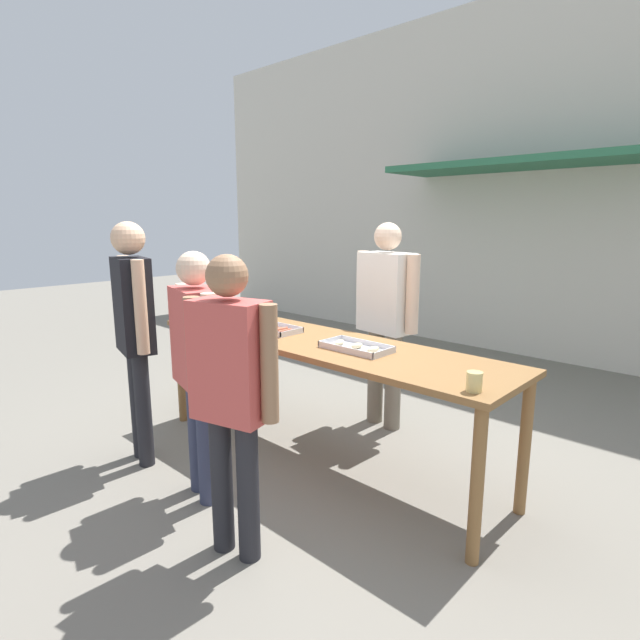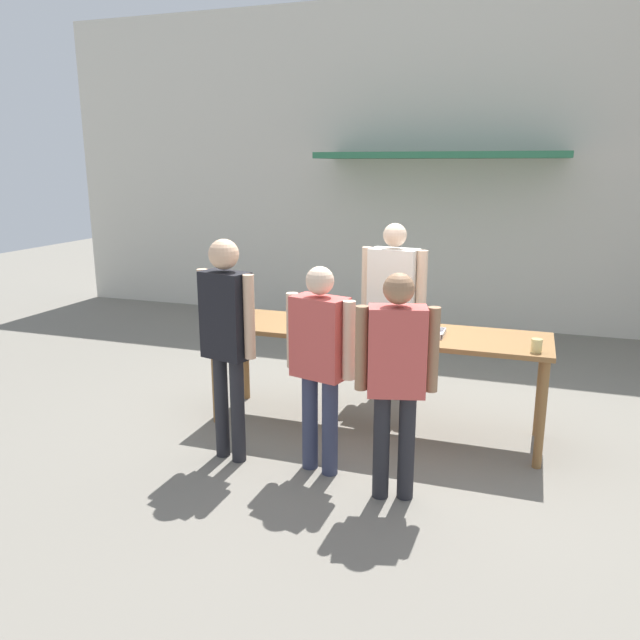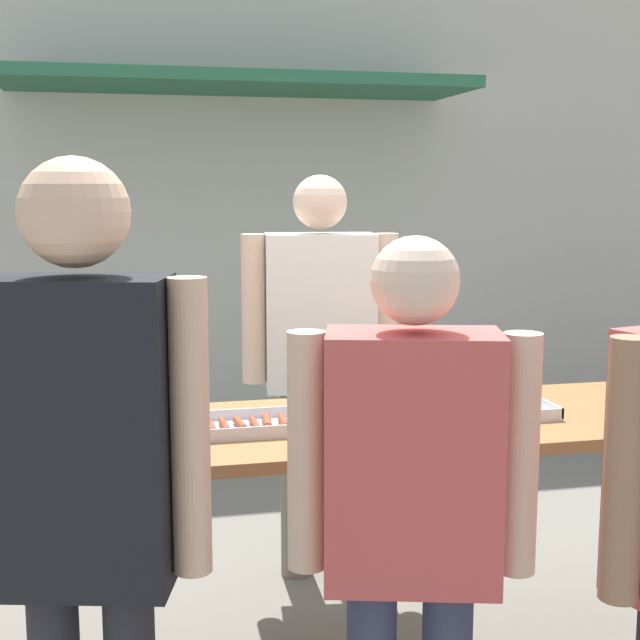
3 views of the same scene
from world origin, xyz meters
name	(u,v)px [view 2 (image 2 of 3)]	position (x,y,z in m)	size (l,w,h in m)	color
ground_plane	(373,428)	(0.00, 0.00, 0.00)	(24.00, 24.00, 0.00)	slate
building_facade_back	(445,166)	(0.00, 3.98, 2.26)	(12.00, 1.11, 4.50)	beige
serving_table	(375,340)	(0.00, 0.00, 0.82)	(2.90, 0.76, 0.91)	brown
food_tray_sausages	(320,324)	(-0.49, -0.03, 0.93)	(0.46, 0.24, 0.04)	silver
food_tray_buns	(416,332)	(0.36, -0.03, 0.93)	(0.47, 0.25, 0.05)	silver
condiment_jar_mustard	(223,320)	(-1.31, -0.26, 0.95)	(0.07, 0.07, 0.08)	#567A38
condiment_jar_ketchup	(233,321)	(-1.22, -0.27, 0.95)	(0.07, 0.07, 0.08)	gold
beer_cup	(537,346)	(1.31, -0.26, 0.96)	(0.08, 0.08, 0.10)	#DBC67A
person_server_behind_table	(393,296)	(-0.03, 0.84, 1.03)	(0.66, 0.31, 1.74)	#756B5B
person_customer_holding_hotdog	(227,329)	(-0.94, -0.92, 1.07)	(0.52, 0.29, 1.76)	#232328
person_customer_with_cup	(396,368)	(0.42, -1.10, 0.96)	(0.54, 0.30, 1.61)	#232328
person_customer_waiting_in_line	(320,353)	(-0.20, -0.89, 0.94)	(0.57, 0.32, 1.59)	#333851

